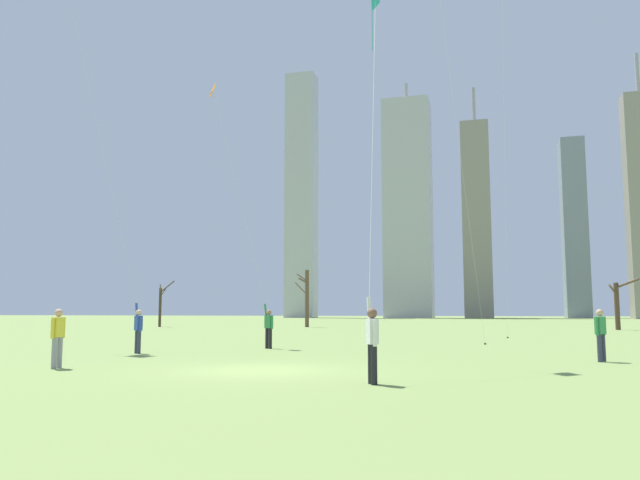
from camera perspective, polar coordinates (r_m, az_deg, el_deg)
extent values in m
plane|color=#7A934C|center=(17.01, -5.54, -11.72)|extent=(400.00, 400.00, 0.00)
cylinder|color=#33384C|center=(24.32, -16.15, -8.91)|extent=(0.14, 0.14, 0.85)
cylinder|color=#33384C|center=(24.52, -16.34, -8.89)|extent=(0.14, 0.14, 0.85)
cube|color=#2D4CA5|center=(24.40, -16.20, -7.27)|extent=(0.39, 0.36, 0.54)
sphere|color=beige|center=(24.40, -16.17, -6.35)|extent=(0.22, 0.22, 0.22)
cylinder|color=#2D4CA5|center=(24.21, -16.02, -7.36)|extent=(0.09, 0.09, 0.55)
cylinder|color=#2D4CA5|center=(24.59, -16.34, -6.15)|extent=(0.22, 0.19, 0.56)
cylinder|color=silver|center=(30.25, -20.29, 13.07)|extent=(8.10, 4.15, 19.28)
cylinder|color=black|center=(13.62, 4.93, -11.23)|extent=(0.14, 0.14, 0.85)
cylinder|color=black|center=(13.83, 4.67, -11.16)|extent=(0.14, 0.14, 0.85)
cube|color=white|center=(13.68, 4.77, -8.30)|extent=(0.33, 0.39, 0.54)
sphere|color=brown|center=(13.68, 4.76, -6.66)|extent=(0.22, 0.22, 0.22)
cylinder|color=white|center=(13.48, 5.03, -8.46)|extent=(0.09, 0.09, 0.55)
cylinder|color=white|center=(13.88, 4.51, -6.32)|extent=(0.17, 0.22, 0.56)
cylinder|color=teal|center=(22.43, 4.78, 18.56)|extent=(0.02, 0.02, 1.51)
cylinder|color=silver|center=(17.95, 4.85, 11.28)|extent=(0.95, 6.38, 10.37)
cylinder|color=black|center=(26.59, -4.54, -8.92)|extent=(0.14, 0.14, 0.85)
cylinder|color=black|center=(26.76, -4.85, -8.90)|extent=(0.14, 0.14, 0.85)
cube|color=#338C4C|center=(26.65, -4.68, -7.42)|extent=(0.39, 0.34, 0.54)
sphere|color=#9E7051|center=(26.65, -4.68, -6.58)|extent=(0.22, 0.22, 0.22)
cylinder|color=#338C4C|center=(26.49, -4.39, -7.50)|extent=(0.09, 0.09, 0.55)
cylinder|color=#338C4C|center=(26.81, -4.97, -6.40)|extent=(0.22, 0.18, 0.56)
cube|color=orange|center=(32.17, -9.74, 13.28)|extent=(0.63, 0.83, 0.94)
cylinder|color=black|center=(32.17, -9.74, 13.28)|extent=(0.19, 0.30, 0.59)
cylinder|color=silver|center=(29.06, -7.54, 4.59)|extent=(3.73, 2.21, 10.55)
cylinder|color=gray|center=(18.89, -22.61, -9.44)|extent=(0.14, 0.14, 0.85)
cylinder|color=gray|center=(18.72, -23.04, -9.45)|extent=(0.14, 0.14, 0.85)
cube|color=yellow|center=(18.78, -22.73, -7.33)|extent=(0.21, 0.34, 0.54)
sphere|color=tan|center=(18.77, -22.67, -6.14)|extent=(0.22, 0.22, 0.22)
cylinder|color=yellow|center=(18.94, -22.32, -7.43)|extent=(0.09, 0.09, 0.55)
cylinder|color=yellow|center=(18.62, -23.14, -7.42)|extent=(0.09, 0.09, 0.55)
cylinder|color=#33384C|center=(21.56, 24.37, -8.93)|extent=(0.14, 0.14, 0.85)
cylinder|color=#33384C|center=(21.37, 24.09, -8.97)|extent=(0.14, 0.14, 0.85)
cube|color=#338C4C|center=(21.44, 24.14, -7.10)|extent=(0.36, 0.39, 0.54)
sphere|color=tan|center=(21.44, 24.10, -6.06)|extent=(0.22, 0.22, 0.22)
cylinder|color=#338C4C|center=(21.63, 24.41, -7.17)|extent=(0.09, 0.09, 0.55)
cylinder|color=#338C4C|center=(21.26, 23.88, -7.21)|extent=(0.09, 0.09, 0.55)
cylinder|color=silver|center=(31.78, 11.67, 14.92)|extent=(2.57, 2.41, 26.11)
cylinder|color=#3F3833|center=(30.80, 14.80, -9.11)|extent=(0.10, 0.10, 0.08)
cylinder|color=silver|center=(37.50, 16.41, 10.52)|extent=(0.33, 5.02, 24.65)
cylinder|color=#3F3833|center=(38.44, 16.71, -8.50)|extent=(0.10, 0.10, 0.08)
cylinder|color=#4C3828|center=(58.80, 25.41, -5.47)|extent=(0.41, 0.41, 3.96)
cylinder|color=#4C3828|center=(58.20, 25.10, -4.11)|extent=(0.89, 1.32, 0.89)
cylinder|color=#4C3828|center=(59.62, 25.34, -3.73)|extent=(0.48, 1.60, 0.61)
cylinder|color=#4C3828|center=(58.42, 26.18, -3.55)|extent=(1.75, 1.36, 0.83)
cylinder|color=#423326|center=(65.73, -14.35, -5.96)|extent=(0.28, 0.28, 3.91)
cylinder|color=#423326|center=(65.95, -13.72, -4.14)|extent=(1.14, 1.11, 1.27)
cylinder|color=#423326|center=(65.04, -14.32, -4.31)|extent=(0.81, 1.38, 0.80)
cylinder|color=#423326|center=(65.43, -14.09, -4.68)|extent=(0.85, 0.43, 0.80)
cylinder|color=brown|center=(62.79, -1.19, -5.34)|extent=(0.39, 0.39, 5.68)
cylinder|color=brown|center=(62.98, -1.65, -3.43)|extent=(1.11, 0.21, 0.79)
cylinder|color=brown|center=(63.22, -1.72, -4.45)|extent=(1.46, 0.56, 1.33)
cylinder|color=brown|center=(62.57, -1.57, -3.70)|extent=(0.81, 0.95, 0.58)
cylinder|color=#99999E|center=(156.40, 26.90, 13.31)|extent=(0.80, 0.80, 9.30)
cube|color=gray|center=(155.58, 14.10, 1.76)|extent=(6.57, 9.91, 46.85)
cylinder|color=#99999E|center=(161.99, 13.82, 11.71)|extent=(0.80, 0.80, 9.68)
cube|color=#B2B2B7|center=(159.17, -1.70, 4.19)|extent=(7.31, 5.56, 62.24)
cube|color=gray|center=(161.07, 22.14, 1.03)|extent=(5.41, 7.81, 42.69)
cube|color=#B2B2B7|center=(152.41, 8.00, 2.92)|extent=(11.25, 8.10, 52.73)
cylinder|color=#99999E|center=(159.60, 7.84, 13.13)|extent=(0.80, 0.80, 4.64)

